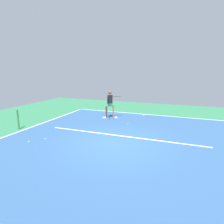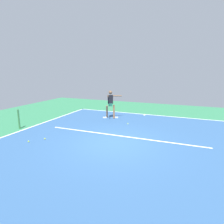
% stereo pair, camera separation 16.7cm
% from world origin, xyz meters
% --- Properties ---
extents(ground_plane, '(22.13, 22.13, 0.00)m').
position_xyz_m(ground_plane, '(0.00, 0.00, 0.00)').
color(ground_plane, '#2D754C').
extents(court_surface, '(10.55, 12.23, 0.00)m').
position_xyz_m(court_surface, '(0.00, 0.00, 0.00)').
color(court_surface, '#2D5484').
rests_on(court_surface, ground_plane).
extents(court_line_baseline_near, '(10.55, 0.10, 0.01)m').
position_xyz_m(court_line_baseline_near, '(0.00, -6.07, 0.00)').
color(court_line_baseline_near, white).
rests_on(court_line_baseline_near, ground_plane).
extents(court_line_sideline_right, '(0.10, 12.23, 0.01)m').
position_xyz_m(court_line_sideline_right, '(5.23, 0.00, 0.00)').
color(court_line_sideline_right, white).
rests_on(court_line_sideline_right, ground_plane).
extents(court_line_service, '(7.91, 0.10, 0.01)m').
position_xyz_m(court_line_service, '(0.00, -0.96, 0.00)').
color(court_line_service, white).
rests_on(court_line_service, ground_plane).
extents(court_line_centre_mark, '(0.10, 0.30, 0.01)m').
position_xyz_m(court_line_centre_mark, '(0.00, -5.87, 0.00)').
color(court_line_centre_mark, white).
rests_on(court_line_centre_mark, ground_plane).
extents(net_post, '(0.09, 0.09, 1.07)m').
position_xyz_m(net_post, '(5.58, 0.00, 0.54)').
color(net_post, '#38753D').
rests_on(net_post, ground_plane).
extents(tennis_player, '(1.17, 1.39, 1.85)m').
position_xyz_m(tennis_player, '(1.89, -4.10, 1.07)').
color(tennis_player, brown).
rests_on(tennis_player, ground_plane).
extents(tennis_ball_by_baseline, '(0.07, 0.07, 0.07)m').
position_xyz_m(tennis_ball_by_baseline, '(3.13, 0.82, 0.03)').
color(tennis_ball_by_baseline, '#CCE033').
rests_on(tennis_ball_by_baseline, ground_plane).
extents(tennis_ball_centre_court, '(0.07, 0.07, 0.07)m').
position_xyz_m(tennis_ball_centre_court, '(0.37, -3.11, 0.03)').
color(tennis_ball_centre_court, '#C6E53D').
rests_on(tennis_ball_centre_court, ground_plane).
extents(tennis_ball_near_service_line, '(0.07, 0.07, 0.07)m').
position_xyz_m(tennis_ball_near_service_line, '(3.57, 1.37, 0.03)').
color(tennis_ball_near_service_line, '#C6E53D').
rests_on(tennis_ball_near_service_line, ground_plane).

